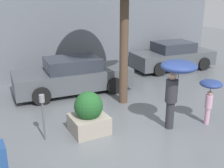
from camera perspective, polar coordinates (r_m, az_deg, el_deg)
ground_plane at (r=7.41m, az=1.25°, el=-12.04°), size 40.00×40.00×0.00m
building_facade at (r=12.49m, az=-13.72°, el=14.55°), size 18.00×0.30×6.00m
planter_box at (r=7.75m, az=-4.74°, el=-6.18°), size 0.99×0.89×1.18m
person_adult at (r=7.75m, az=12.99°, el=1.56°), size 0.98×0.98×2.01m
person_child at (r=8.55m, az=19.37°, el=-1.10°), size 0.65×0.65×1.32m
parked_car_near at (r=10.87m, az=-7.93°, el=1.60°), size 4.53×2.13×1.35m
parked_car_far at (r=14.34m, az=12.23°, el=5.51°), size 4.19×2.13×1.35m
parking_meter at (r=7.41m, az=-13.93°, el=-4.73°), size 0.14×0.14×1.27m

